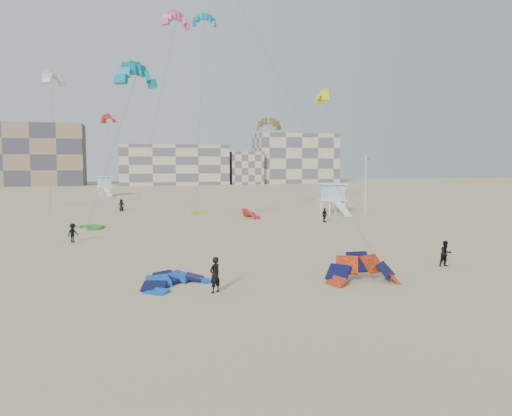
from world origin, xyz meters
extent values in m
plane|color=tan|center=(0.00, 0.00, 0.00)|extent=(320.00, 320.00, 0.00)
imported|color=black|center=(0.38, 1.24, 0.96)|extent=(0.84, 0.78, 1.93)
imported|color=black|center=(16.39, 3.93, 0.86)|extent=(0.85, 0.66, 1.72)
imported|color=black|center=(-8.66, 20.79, 0.83)|extent=(1.19, 1.19, 1.65)
imported|color=black|center=(17.94, 28.60, 0.83)|extent=(0.63, 1.04, 1.66)
imported|color=black|center=(-4.81, 47.89, 0.86)|extent=(0.87, 0.59, 1.73)
imported|color=black|center=(31.44, 53.90, 0.93)|extent=(0.88, 1.81, 1.87)
cylinder|color=#3F3F3F|center=(-5.28, 20.01, 7.58)|extent=(4.50, 0.23, 13.16)
cylinder|color=#3F3F3F|center=(9.01, 16.51, 13.36)|extent=(4.80, 23.77, 24.74)
cylinder|color=#3F3F3F|center=(-11.75, 33.19, 8.49)|extent=(0.33, 4.02, 14.98)
cylinder|color=#3F3F3F|center=(0.14, 45.68, 13.35)|extent=(5.57, 2.16, 24.71)
cylinder|color=#3F3F3F|center=(18.79, 34.27, 6.45)|extent=(7.94, 14.29, 10.93)
cylinder|color=#3F3F3F|center=(29.83, 51.83, 9.30)|extent=(4.76, 2.69, 16.60)
cylinder|color=#3F3F3F|center=(7.44, 54.72, 14.72)|extent=(1.36, 2.15, 27.44)
cylinder|color=#3F3F3F|center=(-6.87, 63.07, 7.64)|extent=(0.04, 6.94, 13.29)
cube|color=white|center=(22.36, 36.56, 1.88)|extent=(3.13, 3.13, 0.14)
cube|color=#A1C1DC|center=(22.36, 36.56, 2.96)|extent=(2.57, 2.57, 2.01)
cube|color=white|center=(22.36, 36.56, 4.05)|extent=(3.24, 3.24, 0.16)
cube|color=white|center=(22.36, 33.84, 0.91)|extent=(1.34, 2.96, 1.67)
cube|color=white|center=(-8.35, 81.41, 1.84)|extent=(3.40, 3.40, 0.14)
cube|color=#A1C1DC|center=(-8.35, 81.41, 2.90)|extent=(2.79, 2.79, 1.97)
cube|color=white|center=(-8.35, 81.41, 3.96)|extent=(3.52, 3.52, 0.16)
cube|color=white|center=(-8.35, 78.74, 0.89)|extent=(1.70, 2.96, 1.63)
cylinder|color=white|center=(26.26, 34.95, 3.89)|extent=(0.10, 0.10, 7.77)
cube|color=red|center=(26.55, 34.95, 7.29)|extent=(0.58, 0.02, 0.39)
cube|color=#82694E|center=(-30.00, 134.00, 9.00)|extent=(28.00, 14.00, 18.00)
cube|color=tan|center=(10.00, 130.00, 6.00)|extent=(32.00, 16.00, 12.00)
cube|color=tan|center=(50.00, 132.00, 8.00)|extent=(26.00, 14.00, 16.00)
cube|color=tan|center=(32.00, 128.00, 5.00)|extent=(10.00, 10.00, 10.00)
camera|label=1|loc=(-4.08, -24.54, 6.97)|focal=35.00mm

